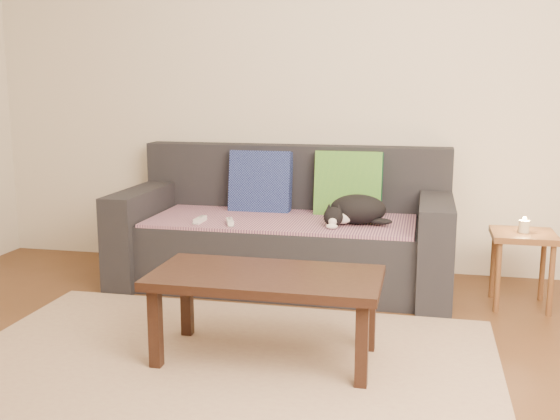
{
  "coord_description": "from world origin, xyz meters",
  "views": [
    {
      "loc": [
        0.87,
        -2.48,
        1.27
      ],
      "look_at": [
        0.05,
        1.2,
        0.55
      ],
      "focal_mm": 42.0,
      "sensor_mm": 36.0,
      "label": 1
    }
  ],
  "objects_px": {
    "wii_remote_b": "(230,222)",
    "side_table": "(523,245)",
    "coffee_table": "(266,285)",
    "cat": "(356,210)",
    "wii_remote_a": "(200,220)",
    "sofa": "(285,236)"
  },
  "relations": [
    {
      "from": "side_table",
      "to": "coffee_table",
      "type": "distance_m",
      "value": 1.65
    },
    {
      "from": "sofa",
      "to": "side_table",
      "type": "height_order",
      "value": "sofa"
    },
    {
      "from": "side_table",
      "to": "coffee_table",
      "type": "xyz_separation_m",
      "value": [
        -1.26,
        -1.07,
        0.0
      ]
    },
    {
      "from": "wii_remote_b",
      "to": "side_table",
      "type": "height_order",
      "value": "wii_remote_b"
    },
    {
      "from": "sofa",
      "to": "wii_remote_a",
      "type": "xyz_separation_m",
      "value": [
        -0.47,
        -0.31,
        0.15
      ]
    },
    {
      "from": "sofa",
      "to": "cat",
      "type": "height_order",
      "value": "sofa"
    },
    {
      "from": "cat",
      "to": "wii_remote_a",
      "type": "bearing_deg",
      "value": -179.63
    },
    {
      "from": "wii_remote_b",
      "to": "side_table",
      "type": "relative_size",
      "value": 0.34
    },
    {
      "from": "cat",
      "to": "coffee_table",
      "type": "distance_m",
      "value": 1.15
    },
    {
      "from": "cat",
      "to": "side_table",
      "type": "bearing_deg",
      "value": -10.65
    },
    {
      "from": "wii_remote_a",
      "to": "side_table",
      "type": "bearing_deg",
      "value": -84.78
    },
    {
      "from": "cat",
      "to": "coffee_table",
      "type": "height_order",
      "value": "cat"
    },
    {
      "from": "sofa",
      "to": "coffee_table",
      "type": "relative_size",
      "value": 1.99
    },
    {
      "from": "wii_remote_b",
      "to": "coffee_table",
      "type": "bearing_deg",
      "value": -175.33
    },
    {
      "from": "wii_remote_b",
      "to": "coffee_table",
      "type": "xyz_separation_m",
      "value": [
        0.45,
        -0.92,
        -0.09
      ]
    },
    {
      "from": "sofa",
      "to": "coffee_table",
      "type": "xyz_separation_m",
      "value": [
        0.18,
        -1.25,
        0.06
      ]
    },
    {
      "from": "coffee_table",
      "to": "wii_remote_b",
      "type": "bearing_deg",
      "value": 116.05
    },
    {
      "from": "wii_remote_b",
      "to": "coffee_table",
      "type": "relative_size",
      "value": 0.14
    },
    {
      "from": "wii_remote_a",
      "to": "side_table",
      "type": "xyz_separation_m",
      "value": [
        1.91,
        0.13,
        -0.09
      ]
    },
    {
      "from": "cat",
      "to": "coffee_table",
      "type": "bearing_deg",
      "value": -113.99
    },
    {
      "from": "sofa",
      "to": "wii_remote_b",
      "type": "relative_size",
      "value": 14.0
    },
    {
      "from": "coffee_table",
      "to": "wii_remote_a",
      "type": "bearing_deg",
      "value": 124.54
    }
  ]
}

